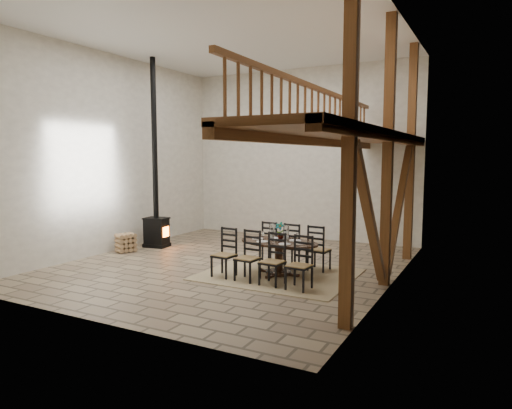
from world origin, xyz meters
The scene contains 7 objects.
ground centered at (0.00, 0.00, 0.00)m, with size 8.00×8.00×0.00m, color gray.
room_shell centered at (1.19, 0.00, 3.01)m, with size 7.02×8.02×5.01m.
rug centered at (1.30, -0.30, 0.01)m, with size 3.00×2.50×0.02m, color tan.
dining_table centered at (1.29, -0.38, 0.37)m, with size 2.12×2.03×1.10m.
wood_stove centered at (-2.86, 0.83, 1.14)m, with size 0.67×0.54×5.00m.
log_basket centered at (-2.98, 0.89, 0.21)m, with size 0.57×0.57×0.48m.
log_stack centered at (-3.11, -0.07, 0.24)m, with size 0.50×0.57×0.48m.
Camera 1 is at (5.18, -8.66, 2.43)m, focal length 32.00 mm.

